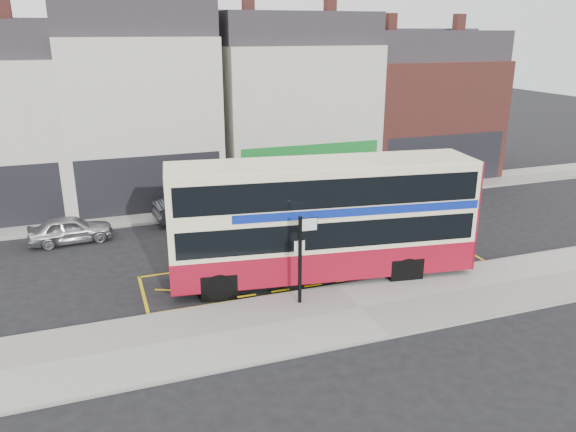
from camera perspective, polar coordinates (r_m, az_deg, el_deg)
name	(u,v)px	position (r m, az deg, el deg)	size (l,w,h in m)	color
ground	(333,284)	(21.86, 4.64, -6.94)	(120.00, 120.00, 0.00)	black
pavement	(360,309)	(19.98, 7.37, -9.38)	(40.00, 4.00, 0.15)	#9D9C95
kerb	(338,287)	(21.52, 5.05, -7.16)	(40.00, 0.15, 0.15)	gray
far_pavement	(253,204)	(31.50, -3.55, 1.27)	(50.00, 3.00, 0.15)	#9D9C95
road_markings	(318,269)	(23.19, 3.02, -5.35)	(14.00, 3.40, 0.01)	gold
terrace_left	(138,105)	(33.29, -15.02, 10.87)	(8.00, 8.01, 11.80)	beige
terrace_green_shop	(288,103)	(35.23, 0.00, 11.45)	(9.00, 8.01, 11.30)	beige
terrace_right	(414,105)	(39.23, 12.72, 10.99)	(9.00, 8.01, 10.30)	brown
double_decker_bus	(323,218)	(21.58, 3.57, -0.22)	(11.95, 4.25, 4.67)	#FFF5C2
bus_stop_post	(302,252)	(19.36, 1.40, -3.65)	(0.79, 0.15, 3.21)	black
car_silver	(70,229)	(27.62, -21.23, -1.27)	(1.48, 3.68, 1.26)	#A6A6AA
car_grey	(200,206)	(29.11, -8.89, 1.06)	(1.63, 4.66, 1.54)	#393A3F
car_white	(363,192)	(31.57, 7.65, 2.38)	(1.99, 4.90, 1.42)	silver
street_tree_right	(324,137)	(33.19, 3.67, 8.00)	(2.29, 2.29, 4.94)	black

